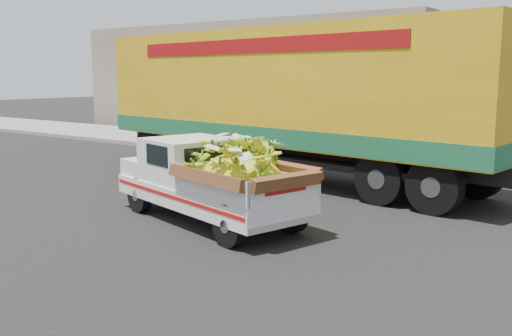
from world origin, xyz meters
The scene contains 6 objects.
ground centered at (0.00, 0.00, 0.00)m, with size 100.00×100.00×0.00m, color black.
curb centered at (0.00, 7.44, 0.07)m, with size 60.00×0.25×0.15m, color gray.
sidewalk centered at (0.00, 9.54, 0.07)m, with size 60.00×4.00×0.14m, color gray.
building_left centered at (-8.00, 15.44, 2.50)m, with size 18.00×6.00×5.00m, color gray.
pickup_truck centered at (1.75, 0.29, 0.80)m, with size 4.48×2.58×1.48m.
semi_trailer centered at (0.13, 4.98, 2.12)m, with size 12.06×4.19×3.80m.
Camera 1 is at (8.13, -7.40, 2.67)m, focal length 40.00 mm.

